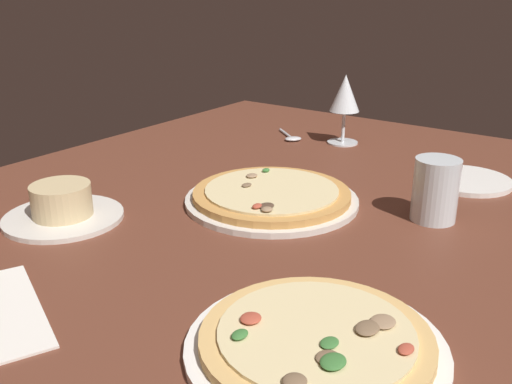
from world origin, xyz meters
TOP-DOWN VIEW (x-y plane):
  - dining_table at (0.00, 0.00)cm, footprint 150.00×110.00cm
  - pizza_main at (7.43, -1.23)cm, footprint 29.63×29.63cm
  - pizza_side at (-24.75, -28.74)cm, footprint 27.23×27.23cm
  - ramekin_on_saucer at (-17.98, 21.66)cm, footprint 18.87×18.87cm
  - wine_glass_far at (48.53, 6.80)cm, footprint 7.06×7.06cm
  - water_glass at (16.52, -26.17)cm, footprint 7.12×7.12cm
  - side_plate at (37.51, -25.02)cm, footprint 16.77×16.77cm
  - spoon at (44.46, 18.38)cm, footprint 8.70×10.14cm

SIDE VIEW (x-z plane):
  - dining_table at x=0.00cm, z-range 0.00..4.00cm
  - side_plate at x=37.51cm, z-range 4.00..4.90cm
  - spoon at x=44.46cm, z-range 3.96..4.96cm
  - pizza_main at x=7.43cm, z-range 3.56..6.85cm
  - pizza_side at x=-24.75cm, z-range 3.57..6.84cm
  - ramekin_on_saucer at x=-17.98cm, z-range 3.26..9.20cm
  - water_glass at x=16.52cm, z-range 3.41..13.52cm
  - wine_glass_far at x=48.53cm, z-range 7.09..23.00cm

